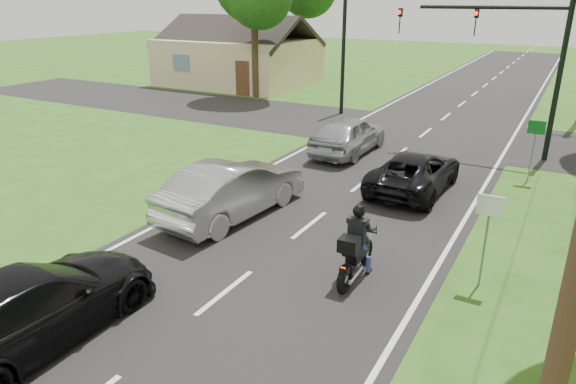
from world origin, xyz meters
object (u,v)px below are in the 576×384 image
object	(u,v)px
motorcycle_rider	(356,250)
silver_sedan	(233,189)
dark_car_behind	(31,306)
traffic_signal	(509,48)
silver_suv	(349,134)
dark_suv	(415,171)
sign_green	(535,136)
sign_white	(488,219)

from	to	relation	value
motorcycle_rider	silver_sedan	distance (m)	4.72
dark_car_behind	traffic_signal	bearing A→B (deg)	-108.15
silver_suv	traffic_signal	size ratio (longest dim) A/B	0.71
dark_suv	traffic_signal	world-z (taller)	traffic_signal
silver_sedan	sign_green	distance (m)	10.35
dark_car_behind	traffic_signal	world-z (taller)	traffic_signal
silver_suv	traffic_signal	world-z (taller)	traffic_signal
motorcycle_rider	dark_car_behind	xyz separation A→B (m)	(-4.26, -4.95, 0.03)
motorcycle_rider	traffic_signal	size ratio (longest dim) A/B	0.32
silver_sedan	traffic_signal	world-z (taller)	traffic_signal
dark_suv	traffic_signal	bearing A→B (deg)	-104.27
dark_suv	traffic_signal	xyz separation A→B (m)	(1.63, 5.83, 3.49)
dark_suv	sign_white	size ratio (longest dim) A/B	2.16
dark_suv	sign_white	xyz separation A→B (m)	(3.00, -5.18, 0.95)
sign_green	sign_white	bearing A→B (deg)	-91.43
silver_suv	dark_suv	bearing A→B (deg)	141.48
dark_car_behind	sign_green	size ratio (longest dim) A/B	2.34
motorcycle_rider	dark_suv	size ratio (longest dim) A/B	0.45
silver_sedan	sign_green	world-z (taller)	sign_green
dark_suv	traffic_signal	distance (m)	6.99
silver_suv	sign_white	world-z (taller)	sign_white
dark_suv	silver_sedan	bearing A→B (deg)	50.88
motorcycle_rider	dark_suv	xyz separation A→B (m)	(-0.49, 6.23, -0.05)
dark_car_behind	traffic_signal	size ratio (longest dim) A/B	0.78
sign_green	traffic_signal	bearing A→B (deg)	117.38
traffic_signal	sign_white	world-z (taller)	traffic_signal
motorcycle_rider	dark_car_behind	size ratio (longest dim) A/B	0.42
motorcycle_rider	sign_white	xyz separation A→B (m)	(2.51, 1.05, 0.90)
silver_suv	sign_green	distance (m)	6.82
silver_sedan	dark_car_behind	distance (m)	6.56
dark_suv	dark_car_behind	world-z (taller)	dark_car_behind
sign_white	sign_green	size ratio (longest dim) A/B	1.00
dark_car_behind	sign_white	world-z (taller)	sign_white
silver_suv	traffic_signal	bearing A→B (deg)	-150.00
dark_car_behind	sign_white	size ratio (longest dim) A/B	2.34
sign_white	dark_car_behind	bearing A→B (deg)	-138.43
silver_suv	traffic_signal	distance (m)	6.84
dark_suv	silver_suv	bearing A→B (deg)	-38.01
silver_sedan	dark_car_behind	world-z (taller)	silver_sedan
dark_car_behind	silver_sedan	bearing A→B (deg)	-88.95
motorcycle_rider	dark_car_behind	bearing A→B (deg)	-132.71
dark_car_behind	sign_white	bearing A→B (deg)	-138.96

